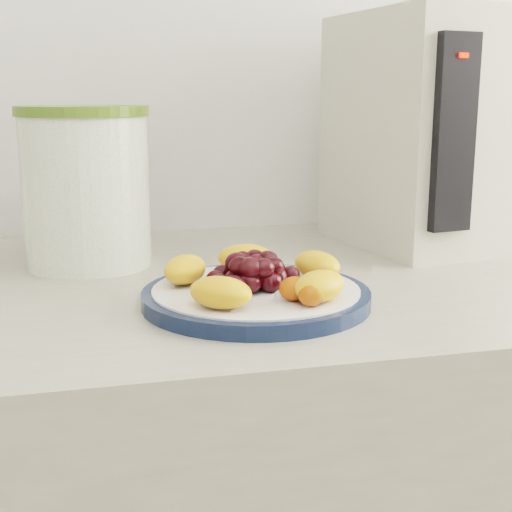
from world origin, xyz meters
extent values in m
cylinder|color=#12203D|center=(-0.03, 1.08, 0.91)|extent=(0.23, 0.23, 0.01)
cylinder|color=white|center=(-0.03, 1.08, 0.91)|extent=(0.21, 0.21, 0.02)
cylinder|color=#4D6C12|center=(-0.19, 1.29, 0.99)|extent=(0.18, 0.18, 0.18)
cylinder|color=#4E6924|center=(-0.19, 1.29, 1.09)|extent=(0.19, 0.19, 0.01)
cube|color=beige|center=(0.26, 1.31, 1.06)|extent=(0.21, 0.27, 0.31)
cube|color=black|center=(0.24, 1.18, 1.06)|extent=(0.06, 0.03, 0.23)
cube|color=#FF0C05|center=(0.24, 1.17, 1.15)|extent=(0.01, 0.01, 0.01)
ellipsoid|color=orange|center=(0.04, 1.10, 0.93)|extent=(0.06, 0.07, 0.03)
ellipsoid|color=orange|center=(-0.02, 1.15, 0.93)|extent=(0.06, 0.04, 0.03)
ellipsoid|color=orange|center=(-0.09, 1.11, 0.93)|extent=(0.06, 0.07, 0.03)
ellipsoid|color=orange|center=(-0.07, 1.02, 0.93)|extent=(0.07, 0.07, 0.03)
ellipsoid|color=orange|center=(0.02, 1.02, 0.93)|extent=(0.07, 0.07, 0.03)
ellipsoid|color=black|center=(-0.03, 1.08, 0.93)|extent=(0.02, 0.02, 0.02)
ellipsoid|color=black|center=(-0.01, 1.08, 0.93)|extent=(0.02, 0.02, 0.02)
ellipsoid|color=black|center=(-0.02, 1.09, 0.93)|extent=(0.02, 0.02, 0.02)
ellipsoid|color=black|center=(-0.04, 1.09, 0.93)|extent=(0.02, 0.02, 0.02)
ellipsoid|color=black|center=(-0.05, 1.08, 0.93)|extent=(0.02, 0.02, 0.02)
ellipsoid|color=black|center=(-0.04, 1.06, 0.93)|extent=(0.02, 0.02, 0.02)
ellipsoid|color=black|center=(-0.02, 1.06, 0.93)|extent=(0.02, 0.02, 0.02)
ellipsoid|color=black|center=(0.01, 1.09, 0.93)|extent=(0.02, 0.02, 0.02)
ellipsoid|color=black|center=(0.00, 1.10, 0.93)|extent=(0.02, 0.02, 0.02)
ellipsoid|color=black|center=(-0.02, 1.11, 0.93)|extent=(0.02, 0.02, 0.02)
ellipsoid|color=black|center=(-0.04, 1.11, 0.93)|extent=(0.02, 0.02, 0.02)
ellipsoid|color=black|center=(-0.06, 1.10, 0.93)|extent=(0.02, 0.02, 0.02)
ellipsoid|color=black|center=(-0.07, 1.09, 0.93)|extent=(0.02, 0.02, 0.02)
ellipsoid|color=black|center=(-0.07, 1.06, 0.93)|extent=(0.02, 0.02, 0.02)
ellipsoid|color=black|center=(-0.06, 1.05, 0.93)|extent=(0.02, 0.02, 0.02)
ellipsoid|color=black|center=(-0.03, 1.08, 0.94)|extent=(0.02, 0.02, 0.02)
ellipsoid|color=black|center=(-0.01, 1.09, 0.94)|extent=(0.02, 0.02, 0.02)
ellipsoid|color=black|center=(-0.02, 1.09, 0.94)|extent=(0.02, 0.02, 0.02)
ellipsoid|color=black|center=(-0.04, 1.09, 0.94)|extent=(0.02, 0.02, 0.02)
ellipsoid|color=black|center=(-0.05, 1.08, 0.94)|extent=(0.02, 0.02, 0.02)
ellipsoid|color=black|center=(-0.05, 1.07, 0.94)|extent=(0.02, 0.02, 0.02)
ellipsoid|color=black|center=(-0.04, 1.06, 0.94)|extent=(0.02, 0.02, 0.02)
ellipsoid|color=black|center=(-0.02, 1.06, 0.94)|extent=(0.02, 0.02, 0.02)
ellipsoid|color=black|center=(-0.01, 1.06, 0.94)|extent=(0.02, 0.02, 0.02)
ellipsoid|color=#C54610|center=(0.00, 1.02, 0.93)|extent=(0.03, 0.03, 0.02)
ellipsoid|color=#C54610|center=(0.02, 1.03, 0.93)|extent=(0.04, 0.04, 0.02)
ellipsoid|color=#C54610|center=(0.01, 1.00, 0.93)|extent=(0.04, 0.04, 0.02)
camera|label=1|loc=(-0.19, 0.41, 1.11)|focal=50.00mm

